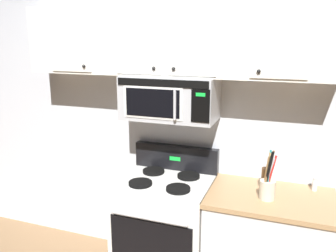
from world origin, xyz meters
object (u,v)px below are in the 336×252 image
stove_range (165,228)px  salt_shaker (315,184)px  pepper_mill (265,179)px  over_range_microwave (170,98)px  utensil_crock_cream (268,185)px

stove_range → salt_shaker: stove_range is taller
stove_range → pepper_mill: size_ratio=6.08×
over_range_microwave → utensil_crock_cream: size_ratio=2.02×
stove_range → pepper_mill: (0.79, 0.08, 0.52)m
over_range_microwave → pepper_mill: size_ratio=4.13×
over_range_microwave → salt_shaker: bearing=4.8°
over_range_microwave → salt_shaker: 1.31m
utensil_crock_cream → salt_shaker: (0.33, 0.27, -0.05)m
stove_range → over_range_microwave: bearing=90.1°
pepper_mill → salt_shaker: bearing=19.6°
over_range_microwave → pepper_mill: over_range_microwave is taller
utensil_crock_cream → pepper_mill: (-0.03, 0.14, -0.01)m
stove_range → utensil_crock_cream: (0.82, -0.06, 0.54)m
utensil_crock_cream → salt_shaker: bearing=39.5°
utensil_crock_cream → salt_shaker: 0.43m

